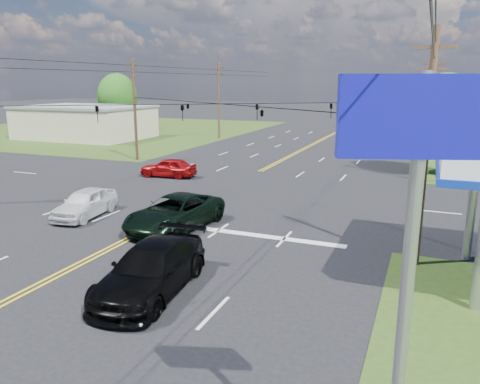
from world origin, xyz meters
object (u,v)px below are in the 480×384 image
at_px(tree_right_a, 444,115).
at_px(pole_left_far, 219,99).
at_px(polesign_se, 415,194).
at_px(tree_right_b, 469,114).
at_px(tree_far_l, 117,96).
at_px(pole_nw, 135,109).
at_px(pickup_white, 85,203).
at_px(pole_ne, 430,117).
at_px(suv_black, 151,269).
at_px(retail_nw, 85,123).
at_px(pole_se, 426,147).
at_px(pole_right_far, 432,103).
at_px(pickup_dkgreen, 175,213).

bearing_deg(tree_right_a, pole_left_far, 149.35).
bearing_deg(polesign_se, pole_left_far, 117.47).
relative_size(tree_right_b, tree_far_l, 0.81).
relative_size(pole_nw, pickup_white, 2.04).
bearing_deg(pickup_white, pole_ne, 37.95).
distance_m(pole_nw, pickup_white, 19.84).
height_order(pole_nw, tree_right_b, pole_nw).
relative_size(tree_right_b, suv_black, 1.18).
xyz_separation_m(retail_nw, polesign_se, (43.00, -44.00, 3.94)).
xyz_separation_m(pole_se, pole_ne, (0.00, 18.00, 0.00)).
height_order(retail_nw, tree_far_l, tree_far_l).
bearing_deg(pole_nw, pickup_white, -64.17).
height_order(suv_black, polesign_se, polesign_se).
bearing_deg(pole_right_far, pickup_white, -115.69).
bearing_deg(suv_black, pole_ne, 64.63).
xyz_separation_m(pole_nw, pickup_white, (8.46, -17.47, -4.12)).
bearing_deg(tree_far_l, tree_right_b, -9.37).
distance_m(pickup_dkgreen, suv_black, 7.51).
bearing_deg(pole_nw, pole_left_far, 90.00).
xyz_separation_m(tree_right_a, pickup_white, (-18.54, -20.47, -4.08)).
xyz_separation_m(tree_right_a, tree_right_b, (2.50, 12.00, -0.65)).
height_order(tree_far_l, suv_black, tree_far_l).
xyz_separation_m(suv_black, pickup_white, (-8.79, 6.91, -0.08)).
bearing_deg(pickup_dkgreen, pole_left_far, 117.39).
xyz_separation_m(pole_left_far, tree_right_a, (27.00, -16.00, -0.30)).
bearing_deg(polesign_se, pole_ne, 90.00).
bearing_deg(pole_se, tree_right_b, 83.95).
bearing_deg(pole_ne, pole_right_far, 90.00).
relative_size(retail_nw, pickup_white, 3.44).
height_order(tree_right_a, suv_black, tree_right_a).
bearing_deg(tree_far_l, pole_right_far, -5.08).
relative_size(pole_nw, polesign_se, 1.25).
height_order(pole_left_far, tree_right_a, pole_left_far).
xyz_separation_m(pole_nw, pole_right_far, (26.00, 19.00, 0.25)).
relative_size(pole_left_far, tree_right_a, 1.22).
relative_size(pole_left_far, suv_black, 1.66).
height_order(pole_right_far, pickup_dkgreen, pole_right_far).
xyz_separation_m(pole_nw, pole_ne, (26.00, 0.00, 0.00)).
height_order(pole_right_far, suv_black, pole_right_far).
distance_m(tree_far_l, pickup_dkgreen, 52.58).
bearing_deg(pole_nw, suv_black, -54.74).
bearing_deg(pole_nw, pole_right_far, 36.16).
relative_size(pole_left_far, tree_far_l, 1.15).
bearing_deg(pickup_white, tree_right_b, 50.13).
height_order(tree_right_b, tree_far_l, tree_far_l).
bearing_deg(polesign_se, pickup_dkgreen, 131.05).
bearing_deg(polesign_se, pickup_white, 142.36).
bearing_deg(retail_nw, tree_right_b, 2.46).
bearing_deg(pole_nw, tree_right_a, 6.34).
xyz_separation_m(tree_right_a, polesign_se, (-1.00, -34.00, 1.07)).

